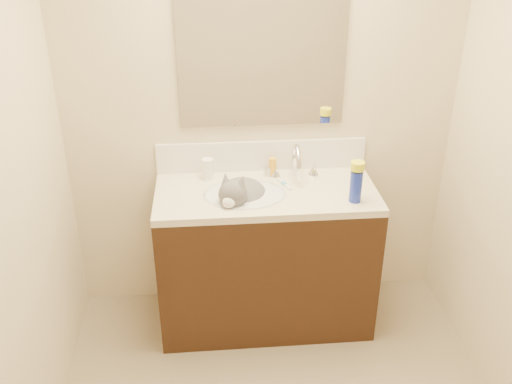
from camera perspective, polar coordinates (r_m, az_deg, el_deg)
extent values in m
cube|color=beige|center=(3.18, 0.57, 8.68)|extent=(2.20, 0.04, 2.50)
cube|color=black|center=(3.31, 0.96, -6.80)|extent=(1.20, 0.55, 0.82)
cube|color=beige|center=(3.09, 1.03, -0.19)|extent=(1.20, 0.55, 0.04)
ellipsoid|color=silver|center=(3.08, -1.15, -1.36)|extent=(0.45, 0.36, 0.14)
cylinder|color=silver|center=(3.24, 3.88, 2.59)|extent=(0.04, 0.04, 0.11)
torus|color=silver|center=(3.16, 4.07, 3.04)|extent=(0.03, 0.20, 0.20)
cylinder|color=silver|center=(3.10, 4.29, 1.89)|extent=(0.03, 0.03, 0.06)
cone|color=silver|center=(3.23, 1.94, 2.12)|extent=(0.06, 0.06, 0.06)
cone|color=silver|center=(3.27, 5.77, 2.26)|extent=(0.06, 0.06, 0.06)
ellipsoid|color=#565356|center=(3.11, -1.38, -0.63)|extent=(0.39, 0.41, 0.21)
ellipsoid|color=#565356|center=(2.94, -2.34, -0.20)|extent=(0.19, 0.18, 0.14)
ellipsoid|color=#565356|center=(3.01, -1.91, -0.32)|extent=(0.14, 0.14, 0.13)
cone|color=#565356|center=(2.94, -3.05, 1.27)|extent=(0.08, 0.09, 0.09)
cone|color=#565356|center=(2.91, -1.43, 1.03)|extent=(0.09, 0.09, 0.09)
ellipsoid|color=white|center=(2.90, -2.75, -1.06)|extent=(0.08, 0.07, 0.06)
ellipsoid|color=white|center=(3.01, -2.07, -1.49)|extent=(0.12, 0.10, 0.12)
sphere|color=#D98F8C|center=(2.88, -2.92, -1.27)|extent=(0.01, 0.01, 0.01)
cylinder|color=#565356|center=(3.09, 0.88, -2.15)|extent=(0.07, 0.22, 0.04)
cube|color=white|center=(3.28, 0.56, 3.64)|extent=(1.20, 0.02, 0.18)
cube|color=white|center=(3.09, 0.61, 13.72)|extent=(0.90, 0.02, 0.80)
cylinder|color=white|center=(3.20, -4.85, 2.32)|extent=(0.08, 0.08, 0.12)
cylinder|color=#E55026|center=(3.21, -4.84, 2.09)|extent=(0.08, 0.08, 0.04)
cylinder|color=#B7B7BC|center=(3.24, 1.20, 2.11)|extent=(0.05, 0.05, 0.05)
cylinder|color=gold|center=(3.23, 1.66, 2.54)|extent=(0.06, 0.06, 0.11)
cube|color=white|center=(3.14, 2.81, 0.82)|extent=(0.07, 0.14, 0.01)
cube|color=#70BAEE|center=(3.14, 2.81, 0.87)|extent=(0.03, 0.04, 0.02)
cylinder|color=#192AAF|center=(2.98, 9.95, 0.56)|extent=(0.08, 0.08, 0.17)
cylinder|color=yellow|center=(2.93, 10.13, 2.58)|extent=(0.09, 0.09, 0.04)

